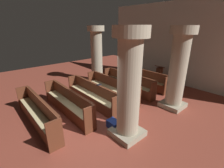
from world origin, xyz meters
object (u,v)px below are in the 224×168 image
pew_row_4 (67,102)px  lectern (159,76)px  pillar_aisle_side (178,68)px  pillar_aisle_rear (129,85)px  pew_row_0 (141,78)px  pew_row_3 (92,94)px  pillar_far_side (97,53)px  kneeler_box_blue (114,124)px  hymn_book (99,85)px  pew_row_2 (111,87)px  pew_row_5 (37,112)px  pew_row_1 (128,82)px

pew_row_4 → lectern: lectern is taller
pillar_aisle_side → pillar_aisle_rear: same height
pew_row_0 → pew_row_3: (0.00, -3.36, 0.00)m
pillar_aisle_side → pillar_far_side: bearing=-175.5°
kneeler_box_blue → hymn_book: bearing=158.9°
pillar_aisle_side → pillar_far_side: same height
pew_row_2 → kneeler_box_blue: (1.88, -1.55, -0.36)m
pew_row_3 → pillar_aisle_rear: bearing=-8.3°
pew_row_2 → lectern: 3.37m
pew_row_4 → pew_row_5: same height
pew_row_0 → pew_row_4: bearing=-90.0°
lectern → pew_row_1: bearing=-100.6°
pew_row_1 → kneeler_box_blue: 3.28m
pillar_aisle_side → pew_row_2: bearing=-151.7°
pew_row_3 → pew_row_4: (0.00, -1.12, 0.00)m
pillar_aisle_side → kneeler_box_blue: (-0.55, -2.86, -1.56)m
pew_row_5 → hymn_book: bearing=83.1°
pillar_aisle_side → lectern: (-2.02, 2.03, -1.24)m
pew_row_5 → pillar_aisle_rear: size_ratio=1.00×
pillar_aisle_rear → pew_row_0: bearing=123.2°
pew_row_5 → hymn_book: (0.29, 2.43, 0.45)m
pew_row_0 → kneeler_box_blue: 4.24m
lectern → pew_row_5: bearing=-93.6°
pew_row_2 → pew_row_3: (0.00, -1.12, 0.00)m
pillar_aisle_side → hymn_book: pillar_aisle_side is taller
pillar_far_side → lectern: size_ratio=2.99×
pew_row_5 → lectern: bearing=86.4°
lectern → kneeler_box_blue: size_ratio=2.52×
hymn_book → kneeler_box_blue: 1.89m
pew_row_0 → pillar_aisle_rear: pillar_aisle_rear is taller
pew_row_4 → kneeler_box_blue: (1.88, 0.69, -0.36)m
pillar_far_side → hymn_book: (2.68, -1.86, -0.75)m
pillar_aisle_rear → lectern: (-2.02, 4.82, -1.24)m
pew_row_2 → pillar_aisle_rear: bearing=-31.2°
pew_row_5 → pillar_aisle_side: 5.40m
pillar_far_side → pew_row_1: bearing=4.5°
pew_row_2 → pillar_aisle_side: bearing=28.3°
pew_row_5 → kneeler_box_blue: 2.64m
pew_row_4 → pillar_aisle_side: 4.47m
pew_row_2 → pew_row_4: (0.00, -2.24, 0.00)m
pew_row_0 → hymn_book: size_ratio=16.79×
pew_row_0 → pillar_aisle_side: size_ratio=1.00×
pillar_aisle_rear → hymn_book: pillar_aisle_rear is taller
pew_row_3 → pillar_aisle_rear: pillar_aisle_rear is taller
pew_row_2 → pew_row_5: 3.36m
pew_row_2 → pillar_aisle_side: size_ratio=1.00×
pillar_aisle_side → kneeler_box_blue: 3.30m
pew_row_0 → kneeler_box_blue: (1.88, -3.79, -0.36)m
pew_row_0 → pew_row_1: 1.12m
pillar_aisle_rear → kneeler_box_blue: size_ratio=7.53×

